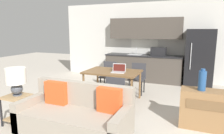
% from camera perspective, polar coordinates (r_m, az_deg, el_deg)
% --- Properties ---
extents(wall_back, '(6.40, 0.07, 2.70)m').
position_cam_1_polar(wall_back, '(7.26, 9.70, 7.28)').
color(wall_back, silver).
rests_on(wall_back, ground_plane).
extents(kitchen_counter, '(2.62, 0.65, 2.15)m').
position_cam_1_polar(kitchen_counter, '(7.01, 9.14, 3.01)').
color(kitchen_counter, '#4C443D').
rests_on(kitchen_counter, ground_plane).
extents(refrigerator, '(0.82, 0.71, 1.77)m').
position_cam_1_polar(refrigerator, '(6.75, 23.64, 2.34)').
color(refrigerator, black).
rests_on(refrigerator, ground_plane).
extents(dining_table, '(1.32, 0.89, 0.75)m').
position_cam_1_polar(dining_table, '(4.93, 0.15, -1.94)').
color(dining_table, brown).
rests_on(dining_table, ground_plane).
extents(couch, '(1.82, 0.80, 0.87)m').
position_cam_1_polar(couch, '(3.42, -10.27, -13.64)').
color(couch, '#3D2D1E').
rests_on(couch, ground_plane).
extents(side_table, '(0.42, 0.42, 0.55)m').
position_cam_1_polar(side_table, '(4.16, -25.47, -9.83)').
color(side_table, tan).
rests_on(side_table, ground_plane).
extents(table_lamp, '(0.36, 0.36, 0.52)m').
position_cam_1_polar(table_lamp, '(4.04, -25.75, -2.94)').
color(table_lamp, '#4C515B').
rests_on(table_lamp, side_table).
extents(credenza, '(1.00, 0.39, 0.70)m').
position_cam_1_polar(credenza, '(4.00, 26.14, -10.95)').
color(credenza, olive).
rests_on(credenza, ground_plane).
extents(vase, '(0.13, 0.13, 0.39)m').
position_cam_1_polar(vase, '(3.80, 24.38, -3.50)').
color(vase, '#234C84').
rests_on(vase, credenza).
extents(dining_chair_far_left, '(0.45, 0.45, 0.83)m').
position_cam_1_polar(dining_chair_far_left, '(5.83, -0.92, -2.11)').
color(dining_chair_far_left, '#38383D').
rests_on(dining_chair_far_left, ground_plane).
extents(dining_chair_near_right, '(0.43, 0.43, 0.83)m').
position_cam_1_polar(dining_chair_near_right, '(4.12, 1.52, -7.50)').
color(dining_chair_near_right, '#38383D').
rests_on(dining_chair_near_right, ground_plane).
extents(dining_chair_far_right, '(0.43, 0.43, 0.83)m').
position_cam_1_polar(dining_chair_far_right, '(5.61, 7.32, -2.70)').
color(dining_chair_far_right, '#38383D').
rests_on(dining_chair_far_right, ground_plane).
extents(laptop, '(0.35, 0.30, 0.20)m').
position_cam_1_polar(laptop, '(4.77, 1.92, -0.91)').
color(laptop, '#B7BABC').
rests_on(laptop, dining_table).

